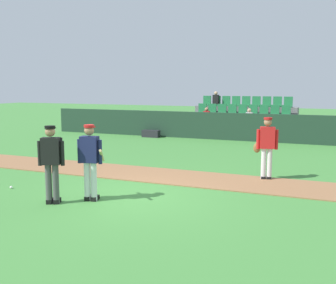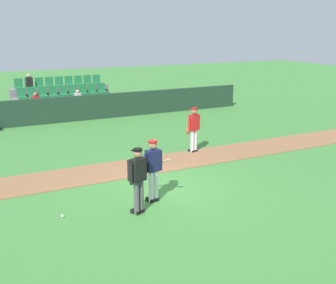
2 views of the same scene
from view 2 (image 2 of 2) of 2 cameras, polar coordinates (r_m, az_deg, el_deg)
ground_plane at (r=12.49m, az=-0.52°, el=-6.55°), size 80.00×80.00×0.00m
infield_dirt_path at (r=14.45m, az=-4.56°, el=-3.47°), size 28.00×1.86×0.03m
dugout_fence at (r=22.05m, az=-12.94°, el=4.46°), size 20.00×0.16×1.32m
stadium_bleachers at (r=23.85m, az=-14.07°, el=5.07°), size 5.55×2.95×2.30m
batter_navy_jersey at (r=11.34m, az=-2.04°, el=-3.66°), size 0.73×0.74×1.76m
umpire_home_plate at (r=10.63m, az=-4.17°, el=-4.82°), size 0.55×0.42×1.76m
runner_red_jersey at (r=15.95m, az=3.54°, el=1.88°), size 0.67×0.37×1.76m
baseball at (r=11.07m, az=-14.30°, el=-9.81°), size 0.07×0.07×0.07m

